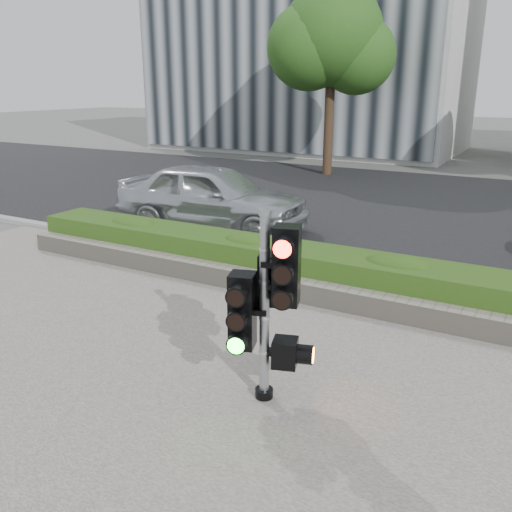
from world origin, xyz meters
The scene contains 10 objects.
ground centered at (0.00, 0.00, 0.00)m, with size 120.00×120.00×0.00m, color #51514C.
sidewalk centered at (0.00, -2.50, 0.01)m, with size 16.00×11.00×0.03m, color #9E9389.
road centered at (0.00, 10.00, 0.01)m, with size 60.00×13.00×0.02m, color black.
curb centered at (0.00, 3.15, 0.06)m, with size 60.00×0.25×0.12m, color gray.
stone_wall centered at (0.00, 1.90, 0.20)m, with size 12.00×0.32×0.34m, color gray.
hedge centered at (0.00, 2.55, 0.37)m, with size 12.00×1.00×0.68m, color #4D7825.
building_left centered at (-9.00, 23.00, 7.50)m, with size 16.00×9.00×15.00m, color #B7B7B2.
tree_left centered at (-4.52, 14.56, 5.04)m, with size 4.61×4.03×7.34m.
traffic_signal centered at (0.98, -0.92, 1.23)m, with size 0.79×0.67×2.18m.
car_silver centered at (-3.72, 5.09, 0.83)m, with size 1.90×4.73×1.61m, color silver.
Camera 1 is at (3.51, -5.72, 3.43)m, focal length 38.00 mm.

